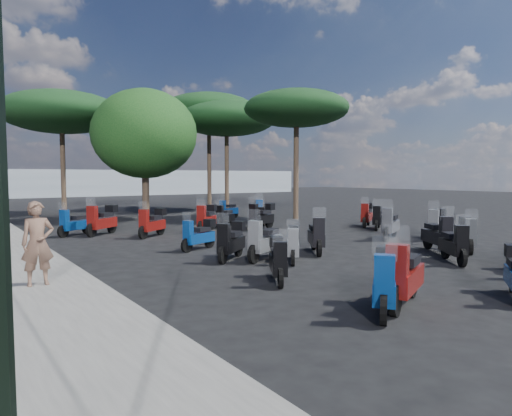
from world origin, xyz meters
TOP-DOWN VIEW (x-y plane):
  - ground at (0.00, 0.00)m, footprint 120.00×120.00m
  - woman at (-6.09, -1.39)m, footprint 0.60×0.40m
  - scooter_0 at (-1.64, -6.16)m, footprint 1.44×1.21m
  - scooter_1 at (-1.16, -0.57)m, footprint 1.42×1.15m
  - scooter_2 at (-1.10, 1.42)m, footprint 1.44×0.78m
  - scooter_3 at (-1.11, 5.13)m, footprint 1.47×1.17m
  - scooter_4 at (-3.43, 7.07)m, footprint 1.49×0.96m
  - scooter_5 at (-1.06, -6.10)m, footprint 1.74×0.99m
  - scooter_6 at (-1.70, -3.36)m, footprint 0.95×1.34m
  - scooter_7 at (0.03, -1.77)m, footprint 1.09×1.26m
  - scooter_8 at (-0.44, -1.11)m, footprint 1.64×0.97m
  - scooter_9 at (-2.49, 6.74)m, footprint 1.55×1.35m
  - scooter_10 at (1.40, 5.48)m, footprint 1.46×1.29m
  - scooter_12 at (3.41, -4.29)m, footprint 1.12×1.37m
  - scooter_13 at (1.46, -1.12)m, footprint 1.12×1.51m
  - scooter_14 at (3.58, 4.65)m, footprint 1.73×0.89m
  - scooter_15 at (2.80, 6.36)m, footprint 1.42×0.96m
  - scooter_18 at (5.38, -3.51)m, footprint 1.41×1.17m
  - scooter_19 at (5.71, -0.40)m, footprint 1.70×1.03m
  - scooter_20 at (5.15, 7.06)m, footprint 1.17×1.63m
  - scooter_21 at (4.04, 5.20)m, footprint 1.07×1.21m
  - scooter_23 at (4.55, -3.06)m, footprint 1.07×1.58m
  - scooter_24 at (7.07, -1.37)m, footprint 1.69×0.92m
  - scooter_25 at (8.18, 2.90)m, footprint 1.51×1.10m
  - scooter_26 at (7.71, 1.88)m, footprint 1.41×1.07m
  - scooter_27 at (5.07, 9.80)m, footprint 1.55×0.77m
  - broadleaf_tree at (1.16, 11.55)m, footprint 5.37×5.37m
  - pine_0 at (7.60, 16.37)m, footprint 6.36×6.36m
  - pine_1 at (7.98, 14.70)m, footprint 6.44×6.44m
  - pine_2 at (-1.64, 17.11)m, footprint 6.89×6.89m
  - pine_3 at (7.84, 7.46)m, footprint 5.48×5.48m
  - distant_hills at (0.00, 45.00)m, footprint 70.00×8.00m

SIDE VIEW (x-z plane):
  - ground at x=0.00m, z-range 0.00..0.00m
  - scooter_21 at x=4.04m, z-range -0.18..1.02m
  - scooter_15 at x=2.80m, z-range -0.20..1.09m
  - scooter_27 at x=5.07m, z-range -0.20..1.09m
  - scooter_6 at x=-1.70m, z-range -0.15..1.06m
  - scooter_7 at x=0.03m, z-range -0.15..1.06m
  - scooter_2 at x=-1.10m, z-range -0.15..1.06m
  - scooter_4 at x=-3.43m, z-range -0.20..1.12m
  - scooter_26 at x=7.71m, z-range -0.20..1.13m
  - scooter_12 at x=3.41m, z-range -0.20..1.13m
  - scooter_13 at x=1.46m, z-range -0.21..1.19m
  - scooter_8 at x=-0.44m, z-range -0.22..1.20m
  - scooter_23 at x=4.55m, z-range -0.22..1.21m
  - scooter_1 at x=-1.16m, z-range -0.16..1.17m
  - scooter_18 at x=5.38m, z-range -0.16..1.17m
  - scooter_19 at x=5.71m, z-range -0.23..1.25m
  - scooter_25 at x=8.18m, z-range -0.17..1.20m
  - scooter_5 at x=-1.06m, z-range -0.23..1.26m
  - scooter_3 at x=-1.11m, z-range -0.17..1.20m
  - scooter_0 at x=-1.64m, z-range -0.17..1.20m
  - scooter_10 at x=1.40m, z-range -0.17..1.24m
  - scooter_24 at x=7.07m, z-range -0.17..1.24m
  - scooter_14 at x=3.58m, z-range -0.18..1.26m
  - scooter_20 at x=5.15m, z-range -0.18..1.29m
  - scooter_9 at x=-2.49m, z-range -0.18..1.31m
  - woman at x=-6.09m, z-range 0.15..1.80m
  - distant_hills at x=0.00m, z-range 0.00..3.00m
  - broadleaf_tree at x=1.16m, z-range 1.07..7.80m
  - pine_3 at x=7.84m, z-range 2.39..9.15m
  - pine_2 at x=-1.64m, z-range 2.35..9.49m
  - pine_1 at x=7.98m, z-range 2.43..9.56m
  - pine_0 at x=7.60m, z-range 2.79..10.64m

